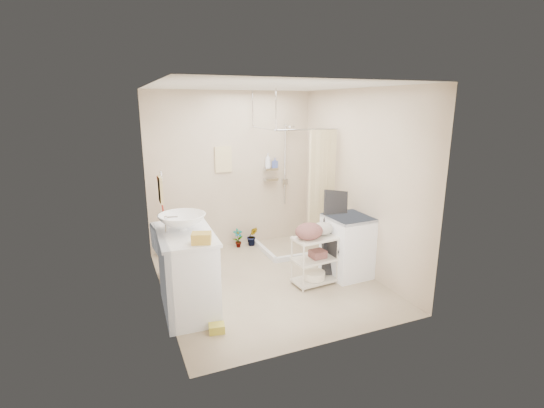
{
  "coord_description": "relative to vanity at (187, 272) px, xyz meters",
  "views": [
    {
      "loc": [
        -1.88,
        -4.67,
        2.39
      ],
      "look_at": [
        0.17,
        0.25,
        1.03
      ],
      "focal_mm": 26.0,
      "sensor_mm": 36.0,
      "label": 1
    }
  ],
  "objects": [
    {
      "name": "sink",
      "position": [
        -0.01,
        0.11,
        0.58
      ],
      "size": [
        0.66,
        0.66,
        0.19
      ],
      "primitive_type": "imported",
      "rotation": [
        0.0,
        0.0,
        0.25
      ],
      "color": "white",
      "rests_on": "vanity"
    },
    {
      "name": "laundry_rack",
      "position": [
        1.71,
        0.05,
        -0.08
      ],
      "size": [
        0.61,
        0.39,
        0.8
      ],
      "primitive_type": null,
      "rotation": [
        0.0,
        0.0,
        0.09
      ],
      "color": "beige",
      "rests_on": "ground"
    },
    {
      "name": "toilet",
      "position": [
        0.12,
        0.96,
        -0.08
      ],
      "size": [
        0.83,
        0.52,
        0.81
      ],
      "primitive_type": "imported",
      "rotation": [
        0.0,
        0.0,
        1.66
      ],
      "color": "silver",
      "rests_on": "ground"
    },
    {
      "name": "shower",
      "position": [
        2.01,
        1.41,
        0.57
      ],
      "size": [
        1.1,
        1.1,
        2.1
      ],
      "primitive_type": null,
      "color": "silver",
      "rests_on": "ground"
    },
    {
      "name": "potted_plant_b",
      "position": [
        1.44,
        1.78,
        -0.32
      ],
      "size": [
        0.21,
        0.18,
        0.34
      ],
      "primitive_type": "imported",
      "rotation": [
        0.0,
        0.0,
        -0.2
      ],
      "color": "brown",
      "rests_on": "ground"
    },
    {
      "name": "counter_basket",
      "position": [
        0.1,
        -0.42,
        0.54
      ],
      "size": [
        0.24,
        0.21,
        0.11
      ],
      "primitive_type": "cube",
      "rotation": [
        0.0,
        0.0,
        -0.31
      ],
      "color": "gold",
      "rests_on": "vanity"
    },
    {
      "name": "floor_basket",
      "position": [
        0.18,
        -0.61,
        -0.42
      ],
      "size": [
        0.27,
        0.22,
        0.13
      ],
      "primitive_type": "cube",
      "rotation": [
        0.0,
        0.0,
        -0.17
      ],
      "color": "gold",
      "rests_on": "ground"
    },
    {
      "name": "potted_plant_a",
      "position": [
        1.18,
        1.78,
        -0.32
      ],
      "size": [
        0.18,
        0.14,
        0.33
      ],
      "primitive_type": "imported",
      "rotation": [
        0.0,
        0.0,
        0.11
      ],
      "color": "#965637",
      "rests_on": "ground"
    },
    {
      "name": "washing_machine",
      "position": [
        2.3,
        0.13,
        -0.05
      ],
      "size": [
        0.62,
        0.64,
        0.87
      ],
      "primitive_type": "cube",
      "rotation": [
        0.0,
        0.0,
        0.05
      ],
      "color": "white",
      "rests_on": "ground"
    },
    {
      "name": "shampoo_bottle_b",
      "position": [
        1.91,
        1.9,
        0.92
      ],
      "size": [
        0.1,
        0.1,
        0.17
      ],
      "primitive_type": "imported",
      "rotation": [
        0.0,
        0.0,
        0.34
      ],
      "color": "#4A5BA3",
      "rests_on": "shower"
    },
    {
      "name": "floor",
      "position": [
        1.16,
        0.36,
        -0.48
      ],
      "size": [
        3.2,
        3.2,
        0.0
      ],
      "primitive_type": "plane",
      "color": "tan",
      "rests_on": "ground"
    },
    {
      "name": "mop",
      "position": [
        -0.06,
        1.84,
        0.18
      ],
      "size": [
        0.14,
        0.14,
        1.33
      ],
      "primitive_type": null,
      "rotation": [
        0.0,
        0.0,
        0.12
      ],
      "color": "#AD2E21",
      "rests_on": "ground"
    },
    {
      "name": "tp_holder",
      "position": [
        -0.2,
        0.41,
        0.24
      ],
      "size": [
        0.08,
        0.12,
        0.14
      ],
      "primitive_type": null,
      "color": "white",
      "rests_on": "wall_left"
    },
    {
      "name": "wall_left",
      "position": [
        -0.24,
        0.36,
        0.82
      ],
      "size": [
        0.04,
        3.2,
        2.6
      ],
      "primitive_type": "cube",
      "color": "beige",
      "rests_on": "ground"
    },
    {
      "name": "wall_front",
      "position": [
        1.16,
        -1.24,
        0.82
      ],
      "size": [
        2.8,
        0.04,
        2.6
      ],
      "primitive_type": "cube",
      "color": "beige",
      "rests_on": "ground"
    },
    {
      "name": "hanging_towel",
      "position": [
        1.01,
        1.94,
        1.02
      ],
      "size": [
        0.28,
        0.03,
        0.42
      ],
      "primitive_type": "cube",
      "color": "beige",
      "rests_on": "wall_back"
    },
    {
      "name": "towel_ring",
      "position": [
        -0.22,
        0.16,
        0.99
      ],
      "size": [
        0.04,
        0.22,
        0.34
      ],
      "primitive_type": null,
      "color": "#DBC685",
      "rests_on": "wall_left"
    },
    {
      "name": "ironing_board",
      "position": [
        2.13,
        0.24,
        0.14
      ],
      "size": [
        0.36,
        0.15,
        1.24
      ],
      "primitive_type": null,
      "rotation": [
        0.0,
        0.0,
        -0.13
      ],
      "color": "black",
      "rests_on": "ground"
    },
    {
      "name": "wall_right",
      "position": [
        2.56,
        0.36,
        0.82
      ],
      "size": [
        0.04,
        3.2,
        2.6
      ],
      "primitive_type": "cube",
      "color": "beige",
      "rests_on": "ground"
    },
    {
      "name": "vanity",
      "position": [
        0.0,
        0.0,
        0.0
      ],
      "size": [
        0.66,
        1.12,
        0.97
      ],
      "primitive_type": "cube",
      "rotation": [
        0.0,
        0.0,
        -0.04
      ],
      "color": "silver",
      "rests_on": "ground"
    },
    {
      "name": "wall_back",
      "position": [
        1.16,
        1.96,
        0.82
      ],
      "size": [
        2.8,
        0.04,
        2.6
      ],
      "primitive_type": "cube",
      "color": "beige",
      "rests_on": "ground"
    },
    {
      "name": "shampoo_bottle_a",
      "position": [
        1.77,
        1.88,
        0.96
      ],
      "size": [
        0.11,
        0.11,
        0.25
      ],
      "primitive_type": "imported",
      "rotation": [
        0.0,
        0.0,
        0.16
      ],
      "color": "silver",
      "rests_on": "shower"
    },
    {
      "name": "ceiling",
      "position": [
        1.16,
        0.36,
        2.12
      ],
      "size": [
        2.8,
        3.2,
        0.04
      ],
      "primitive_type": "cube",
      "color": "silver",
      "rests_on": "ground"
    }
  ]
}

